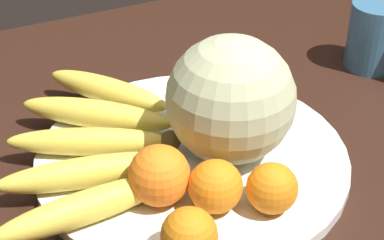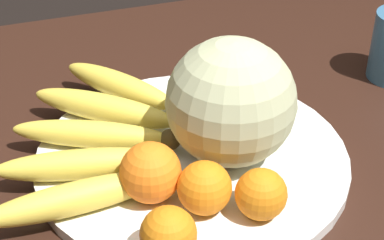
# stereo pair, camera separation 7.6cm
# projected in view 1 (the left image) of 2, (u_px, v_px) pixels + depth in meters

# --- Properties ---
(fruit_bowl) EXTENTS (0.39, 0.39, 0.01)m
(fruit_bowl) POSITION_uv_depth(u_px,v_px,m) (192.00, 158.00, 0.79)
(fruit_bowl) COLOR white
(fruit_bowl) RESTS_ON kitchen_table
(melon) EXTENTS (0.15, 0.15, 0.15)m
(melon) POSITION_uv_depth(u_px,v_px,m) (231.00, 100.00, 0.75)
(melon) COLOR #B2B789
(melon) RESTS_ON fruit_bowl
(banana_bunch) EXTENTS (0.28, 0.32, 0.04)m
(banana_bunch) POSITION_uv_depth(u_px,v_px,m) (94.00, 142.00, 0.78)
(banana_bunch) COLOR #473819
(banana_bunch) RESTS_ON fruit_bowl
(orange_front_left) EXTENTS (0.06, 0.06, 0.06)m
(orange_front_left) POSITION_uv_depth(u_px,v_px,m) (272.00, 188.00, 0.69)
(orange_front_left) COLOR orange
(orange_front_left) RESTS_ON fruit_bowl
(orange_front_right) EXTENTS (0.06, 0.06, 0.06)m
(orange_front_right) POSITION_uv_depth(u_px,v_px,m) (216.00, 186.00, 0.69)
(orange_front_right) COLOR orange
(orange_front_right) RESTS_ON fruit_bowl
(orange_mid_center) EXTENTS (0.06, 0.06, 0.06)m
(orange_mid_center) POSITION_uv_depth(u_px,v_px,m) (189.00, 235.00, 0.63)
(orange_mid_center) COLOR orange
(orange_mid_center) RESTS_ON fruit_bowl
(orange_back_left) EXTENTS (0.07, 0.07, 0.07)m
(orange_back_left) POSITION_uv_depth(u_px,v_px,m) (158.00, 176.00, 0.70)
(orange_back_left) COLOR orange
(orange_back_left) RESTS_ON fruit_bowl
(ceramic_mug) EXTENTS (0.08, 0.12, 0.10)m
(ceramic_mug) POSITION_uv_depth(u_px,v_px,m) (376.00, 36.00, 0.97)
(ceramic_mug) COLOR #386689
(ceramic_mug) RESTS_ON kitchen_table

